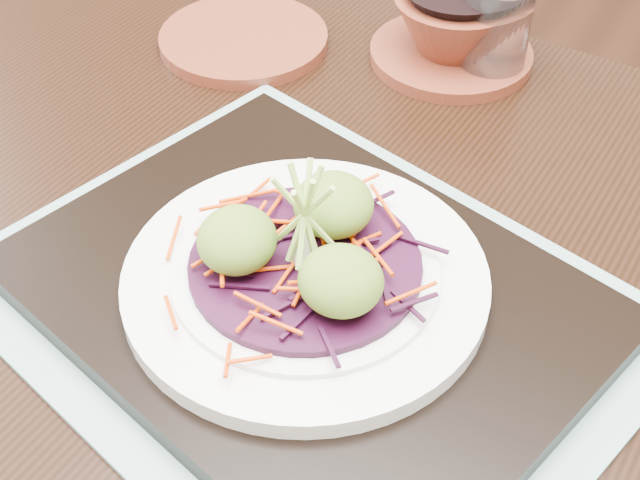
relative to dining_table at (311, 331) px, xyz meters
The scene contains 11 objects.
dining_table is the anchor object (origin of this frame).
placemat 0.11m from the dining_table, 62.97° to the right, with size 0.43×0.34×0.00m, color gray.
serving_tray 0.12m from the dining_table, 62.97° to the right, with size 0.38×0.28×0.02m, color black.
white_plate 0.13m from the dining_table, 62.97° to the right, with size 0.24×0.24×0.02m.
cabbage_bed 0.15m from the dining_table, 62.97° to the right, with size 0.15×0.15×0.01m, color black.
carrot_julienne 0.15m from the dining_table, 62.97° to the right, with size 0.19×0.19×0.01m, color #CD3703, non-canonical shape.
guacamole_scoops 0.17m from the dining_table, 63.24° to the right, with size 0.13×0.12×0.04m.
scallion_garnish 0.18m from the dining_table, 62.97° to the right, with size 0.06×0.06×0.08m, color #A5D153, non-canonical shape.
terracotta_side_plate 0.31m from the dining_table, 131.99° to the left, with size 0.16×0.16×0.01m, color #5D2516.
water_glass 0.32m from the dining_table, 84.39° to the left, with size 0.06×0.06×0.09m, color white.
terracotta_bowl_set 0.32m from the dining_table, 92.24° to the left, with size 0.21×0.21×0.06m.
Camera 1 is at (0.15, -0.43, 1.15)m, focal length 50.00 mm.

